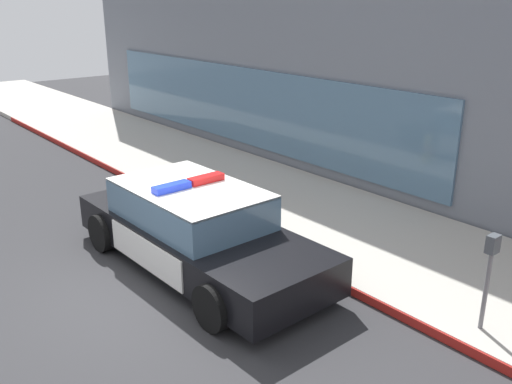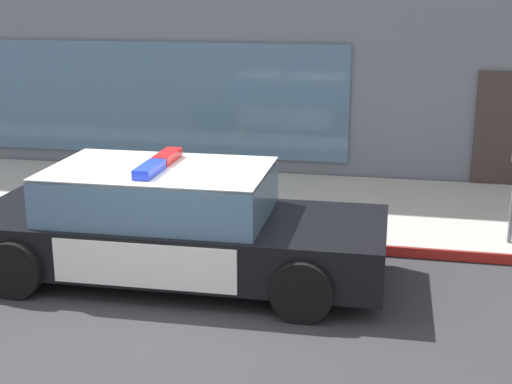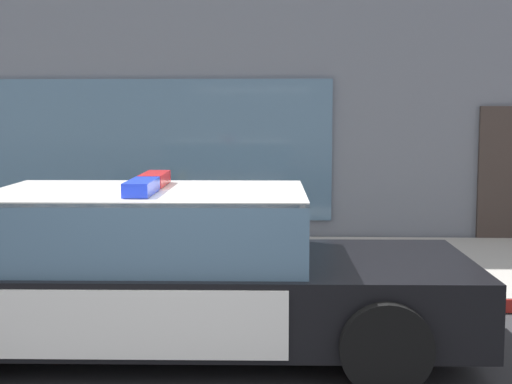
{
  "view_description": "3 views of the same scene",
  "coord_description": "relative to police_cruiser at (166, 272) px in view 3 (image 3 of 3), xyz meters",
  "views": [
    {
      "loc": [
        6.81,
        -3.81,
        4.29
      ],
      "look_at": [
        -0.08,
        1.88,
        1.16
      ],
      "focal_mm": 39.0,
      "sensor_mm": 36.0,
      "label": 1
    },
    {
      "loc": [
        2.36,
        -7.13,
        3.42
      ],
      "look_at": [
        0.46,
        1.93,
        0.83
      ],
      "focal_mm": 50.79,
      "sensor_mm": 36.0,
      "label": 2
    },
    {
      "loc": [
        0.62,
        -5.28,
        2.05
      ],
      "look_at": [
        0.36,
        2.16,
        1.21
      ],
      "focal_mm": 51.73,
      "sensor_mm": 36.0,
      "label": 3
    }
  ],
  "objects": [
    {
      "name": "sidewalk",
      "position": [
        0.35,
        3.06,
        -0.6
      ],
      "size": [
        48.0,
        3.59,
        0.15
      ],
      "primitive_type": "cube",
      "color": "#B2ADA3",
      "rests_on": "ground"
    },
    {
      "name": "curb_red_paint",
      "position": [
        0.35,
        1.25,
        -0.6
      ],
      "size": [
        28.8,
        0.04,
        0.14
      ],
      "primitive_type": "cube",
      "color": "maroon",
      "rests_on": "ground"
    },
    {
      "name": "storefront_building",
      "position": [
        -2.28,
        9.39,
        3.19
      ],
      "size": [
        22.19,
        9.07,
        7.74
      ],
      "color": "slate",
      "rests_on": "ground"
    },
    {
      "name": "police_cruiser",
      "position": [
        0.0,
        0.0,
        0.0
      ],
      "size": [
        5.04,
        2.15,
        1.49
      ],
      "rotation": [
        0.0,
        0.0,
        0.02
      ],
      "color": "black",
      "rests_on": "ground"
    },
    {
      "name": "fire_hydrant",
      "position": [
        -0.91,
        1.71,
        -0.18
      ],
      "size": [
        0.34,
        0.39,
        0.73
      ],
      "color": "gold",
      "rests_on": "sidewalk"
    }
  ]
}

